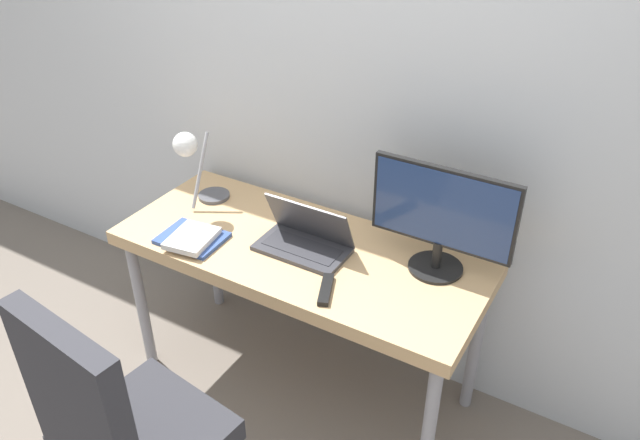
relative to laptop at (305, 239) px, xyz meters
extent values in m
plane|color=#70665B|center=(-0.02, -0.32, -0.81)|extent=(12.00, 12.00, 0.00)
cube|color=silver|center=(-0.02, 0.39, 0.49)|extent=(8.00, 0.05, 2.60)
cube|color=tan|center=(-0.02, 0.00, -0.07)|extent=(1.52, 0.64, 0.06)
cylinder|color=gray|center=(-0.72, -0.26, -0.46)|extent=(0.05, 0.05, 0.71)
cylinder|color=gray|center=(0.68, -0.26, -0.46)|extent=(0.05, 0.05, 0.71)
cylinder|color=gray|center=(-0.72, 0.26, -0.46)|extent=(0.05, 0.05, 0.71)
cylinder|color=gray|center=(0.68, 0.26, -0.46)|extent=(0.05, 0.05, 0.71)
cube|color=#38383D|center=(0.00, -0.02, -0.03)|extent=(0.37, 0.20, 0.02)
cube|color=#2D2D33|center=(0.00, -0.02, -0.02)|extent=(0.31, 0.12, 0.00)
cube|color=#38383D|center=(0.00, 0.04, 0.07)|extent=(0.37, 0.09, 0.19)
cube|color=silver|center=(0.00, 0.04, 0.07)|extent=(0.33, 0.07, 0.16)
cylinder|color=black|center=(0.50, 0.14, -0.04)|extent=(0.21, 0.21, 0.01)
cylinder|color=black|center=(0.50, 0.14, 0.02)|extent=(0.04, 0.04, 0.11)
cube|color=black|center=(0.50, 0.14, 0.23)|extent=(0.54, 0.02, 0.32)
cube|color=navy|center=(0.50, 0.13, 0.23)|extent=(0.52, 0.00, 0.29)
cylinder|color=#4C4C51|center=(-0.57, 0.14, -0.04)|extent=(0.14, 0.14, 0.02)
cylinder|color=#99999E|center=(-0.57, 0.07, 0.13)|extent=(0.02, 0.16, 0.31)
sphere|color=white|center=(-0.57, -0.01, 0.28)|extent=(0.10, 0.10, 0.10)
cube|color=#2D2D33|center=(-0.09, -0.86, -0.31)|extent=(0.52, 0.50, 0.09)
cube|color=#2D2D33|center=(-0.11, -1.05, 0.01)|extent=(0.45, 0.12, 0.56)
cube|color=#334C8C|center=(-0.43, -0.18, -0.03)|extent=(0.27, 0.21, 0.02)
cube|color=silver|center=(-0.41, -0.20, -0.01)|extent=(0.19, 0.22, 0.02)
cube|color=black|center=(0.21, -0.20, -0.03)|extent=(0.10, 0.17, 0.02)
camera|label=1|loc=(1.09, -1.74, 1.39)|focal=35.00mm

